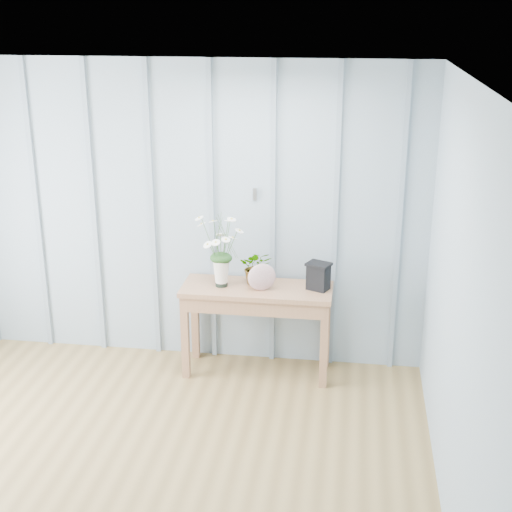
% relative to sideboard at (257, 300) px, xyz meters
% --- Properties ---
extents(room_shell, '(4.00, 4.50, 2.50)m').
position_rel_sideboard_xyz_m(room_shell, '(-0.66, -1.08, 1.35)').
color(room_shell, '#90A4B3').
rests_on(room_shell, ground).
extents(sideboard, '(1.20, 0.45, 0.75)m').
position_rel_sideboard_xyz_m(sideboard, '(0.00, 0.00, 0.00)').
color(sideboard, '#936647').
rests_on(sideboard, ground).
extents(daisy_vase, '(0.43, 0.33, 0.61)m').
position_rel_sideboard_xyz_m(daisy_vase, '(-0.28, -0.02, 0.50)').
color(daisy_vase, black).
rests_on(daisy_vase, sideboard).
extents(spider_plant, '(0.28, 0.25, 0.28)m').
position_rel_sideboard_xyz_m(spider_plant, '(-0.02, 0.08, 0.26)').
color(spider_plant, '#183D17').
rests_on(spider_plant, sideboard).
extents(felt_disc_vessel, '(0.23, 0.13, 0.22)m').
position_rel_sideboard_xyz_m(felt_disc_vessel, '(0.05, -0.06, 0.23)').
color(felt_disc_vessel, '#8D4C65').
rests_on(felt_disc_vessel, sideboard).
extents(carved_box, '(0.22, 0.20, 0.22)m').
position_rel_sideboard_xyz_m(carved_box, '(0.49, 0.02, 0.23)').
color(carved_box, black).
rests_on(carved_box, sideboard).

